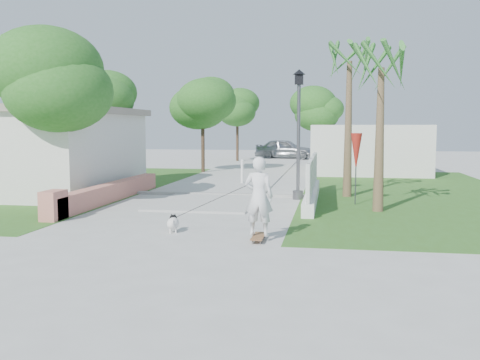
% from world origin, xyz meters
% --- Properties ---
extents(ground, '(90.00, 90.00, 0.00)m').
position_xyz_m(ground, '(0.00, 0.00, 0.00)').
color(ground, '#B7B7B2').
rests_on(ground, ground).
extents(path_strip, '(3.20, 36.00, 0.06)m').
position_xyz_m(path_strip, '(0.00, 20.00, 0.03)').
color(path_strip, '#B7B7B2').
rests_on(path_strip, ground).
extents(curb, '(6.50, 0.25, 0.10)m').
position_xyz_m(curb, '(0.00, 6.00, 0.05)').
color(curb, '#999993').
rests_on(curb, ground).
extents(grass_left, '(8.00, 20.00, 0.01)m').
position_xyz_m(grass_left, '(-7.00, 8.00, 0.01)').
color(grass_left, '#35601E').
rests_on(grass_left, ground).
extents(grass_right, '(8.00, 20.00, 0.01)m').
position_xyz_m(grass_right, '(7.00, 8.00, 0.01)').
color(grass_right, '#35601E').
rests_on(grass_right, ground).
extents(pink_wall, '(0.45, 8.20, 0.80)m').
position_xyz_m(pink_wall, '(-3.30, 3.55, 0.31)').
color(pink_wall, tan).
rests_on(pink_wall, ground).
extents(house_left, '(8.40, 7.40, 3.23)m').
position_xyz_m(house_left, '(-8.00, 6.00, 1.64)').
color(house_left, silver).
rests_on(house_left, ground).
extents(lattice_fence, '(0.35, 7.00, 1.50)m').
position_xyz_m(lattice_fence, '(3.40, 5.00, 0.54)').
color(lattice_fence, white).
rests_on(lattice_fence, ground).
extents(building_right, '(6.00, 8.00, 2.60)m').
position_xyz_m(building_right, '(6.00, 18.00, 1.30)').
color(building_right, silver).
rests_on(building_right, ground).
extents(street_lamp, '(0.44, 0.44, 4.44)m').
position_xyz_m(street_lamp, '(2.90, 5.50, 2.43)').
color(street_lamp, '#59595E').
rests_on(street_lamp, ground).
extents(bollard, '(0.14, 0.14, 1.09)m').
position_xyz_m(bollard, '(0.20, 10.00, 0.58)').
color(bollard, white).
rests_on(bollard, ground).
extents(patio_umbrella, '(0.36, 0.36, 2.30)m').
position_xyz_m(patio_umbrella, '(4.80, 4.50, 1.69)').
color(patio_umbrella, '#59595E').
rests_on(patio_umbrella, ground).
extents(tree_left_near, '(3.60, 3.60, 5.28)m').
position_xyz_m(tree_left_near, '(-4.48, 2.98, 3.82)').
color(tree_left_near, '#4C3826').
rests_on(tree_left_near, ground).
extents(tree_left_mid, '(3.20, 3.20, 4.85)m').
position_xyz_m(tree_left_mid, '(-5.48, 8.48, 3.50)').
color(tree_left_mid, '#4C3826').
rests_on(tree_left_mid, ground).
extents(tree_path_left, '(3.40, 3.40, 5.23)m').
position_xyz_m(tree_path_left, '(-2.98, 15.98, 3.82)').
color(tree_path_left, '#4C3826').
rests_on(tree_path_left, ground).
extents(tree_path_right, '(3.00, 3.00, 4.79)m').
position_xyz_m(tree_path_right, '(3.22, 19.98, 3.49)').
color(tree_path_right, '#4C3826').
rests_on(tree_path_right, ground).
extents(tree_path_far, '(3.20, 3.20, 5.17)m').
position_xyz_m(tree_path_far, '(-2.78, 25.98, 3.82)').
color(tree_path_far, '#4C3826').
rests_on(tree_path_far, ground).
extents(palm_far, '(1.80, 1.80, 5.30)m').
position_xyz_m(palm_far, '(4.60, 6.50, 4.48)').
color(palm_far, brown).
rests_on(palm_far, ground).
extents(palm_near, '(1.80, 1.80, 4.70)m').
position_xyz_m(palm_near, '(5.40, 3.20, 3.95)').
color(palm_near, brown).
rests_on(palm_near, ground).
extents(skateboarder, '(2.45, 1.25, 1.85)m').
position_xyz_m(skateboarder, '(1.59, -1.13, 0.82)').
color(skateboarder, brown).
rests_on(skateboarder, ground).
extents(dog, '(0.38, 0.59, 0.42)m').
position_xyz_m(dog, '(0.32, -0.83, 0.23)').
color(dog, white).
rests_on(dog, ground).
extents(parked_car, '(4.75, 2.26, 1.57)m').
position_xyz_m(parked_car, '(0.45, 29.10, 0.78)').
color(parked_car, '#AEB2B6').
rests_on(parked_car, ground).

